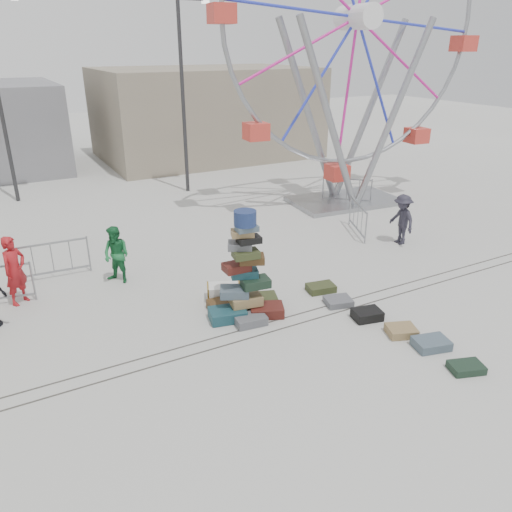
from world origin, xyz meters
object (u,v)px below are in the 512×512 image
lamp_post_left (0,91)px  barricade_wheel_back (347,191)px  steamer_trunk (224,292)px  pedestrian_grey (402,219)px  barricade_wheel_front (358,219)px  lamp_post_right (184,88)px  suitcase_tower (245,286)px  pedestrian_green (116,255)px  pedestrian_red (15,270)px  ferris_wheel (356,44)px  barricade_dummy_c (52,260)px

lamp_post_left → barricade_wheel_back: bearing=-30.3°
steamer_trunk → barricade_wheel_back: (8.20, 5.33, 0.35)m
lamp_post_left → pedestrian_grey: (10.78, -11.56, -3.64)m
barricade_wheel_front → lamp_post_right: bearing=44.5°
suitcase_tower → pedestrian_green: size_ratio=1.65×
pedestrian_red → ferris_wheel: bearing=-25.4°
steamer_trunk → barricade_wheel_front: barricade_wheel_front is taller
lamp_post_left → barricade_wheel_front: 14.85m
pedestrian_green → ferris_wheel: bearing=69.2°
lamp_post_left → barricade_dummy_c: size_ratio=4.00×
barricade_wheel_back → pedestrian_red: bearing=-124.9°
lamp_post_left → pedestrian_grey: bearing=-47.0°
suitcase_tower → barricade_wheel_back: size_ratio=1.35×
steamer_trunk → pedestrian_red: bearing=175.8°
barricade_dummy_c → pedestrian_green: bearing=-33.9°
barricade_dummy_c → barricade_wheel_back: size_ratio=1.00×
pedestrian_green → pedestrian_grey: size_ratio=0.96×
lamp_post_right → lamp_post_left: bearing=164.1°
ferris_wheel → lamp_post_right: bearing=140.9°
barricade_wheel_front → pedestrian_red: (-10.99, 0.09, 0.37)m
lamp_post_left → pedestrian_red: (-0.87, -10.03, -3.56)m
suitcase_tower → pedestrian_grey: suitcase_tower is taller
suitcase_tower → ferris_wheel: (8.06, 6.39, 5.46)m
pedestrian_red → barricade_wheel_back: bearing=-25.9°
steamer_trunk → barricade_dummy_c: (-3.72, 3.53, 0.35)m
lamp_post_right → pedestrian_red: bearing=-134.4°
pedestrian_green → suitcase_tower: bearing=-2.6°
suitcase_tower → pedestrian_green: suitcase_tower is taller
suitcase_tower → pedestrian_grey: size_ratio=1.59×
barricade_wheel_front → pedestrian_green: size_ratio=1.23×
steamer_trunk → pedestrian_green: size_ratio=0.53×
lamp_post_right → pedestrian_grey: size_ratio=4.73×
barricade_wheel_front → barricade_wheel_back: size_ratio=1.00×
barricade_wheel_front → pedestrian_grey: bearing=-132.1°
barricade_wheel_front → pedestrian_grey: size_ratio=1.18×
lamp_post_right → barricade_wheel_front: 9.55m
pedestrian_red → pedestrian_grey: bearing=-46.4°
lamp_post_right → ferris_wheel: size_ratio=0.63×
barricade_dummy_c → pedestrian_red: size_ratio=1.09×
barricade_wheel_front → lamp_post_left: bearing=68.4°
pedestrian_grey → pedestrian_green: bearing=-93.3°
steamer_trunk → pedestrian_grey: 7.00m
pedestrian_grey → lamp_post_right: bearing=-152.0°
lamp_post_right → barricade_wheel_front: size_ratio=4.00×
suitcase_tower → barricade_wheel_front: 6.91m
lamp_post_left → ferris_wheel: 14.01m
barricade_wheel_back → pedestrian_grey: 4.70m
barricade_dummy_c → lamp_post_left: bearing=93.8°
barricade_dummy_c → barricade_wheel_back: 12.05m
ferris_wheel → pedestrian_green: ferris_wheel is taller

